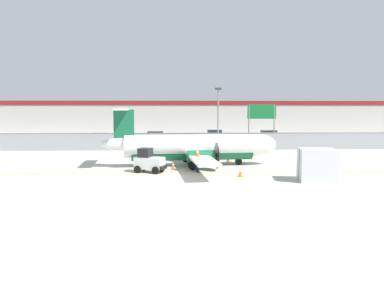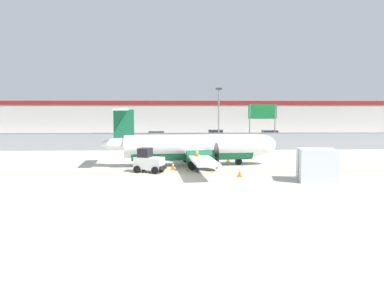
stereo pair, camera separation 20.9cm
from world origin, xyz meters
TOP-DOWN VIEW (x-y plane):
  - ground_plane at (0.00, 2.00)m, footprint 140.00×140.00m
  - perimeter_fence at (0.00, 18.00)m, footprint 98.00×0.10m
  - parking_lot_strip at (0.00, 29.50)m, footprint 98.00×17.00m
  - background_building at (0.00, 47.99)m, footprint 91.00×8.10m
  - commuter_airplane at (-0.14, 5.54)m, footprint 15.23×16.08m
  - baggage_tug at (-3.93, 2.28)m, footprint 2.57×2.02m
  - ground_crew_worker at (-0.19, 2.01)m, footprint 0.42×0.55m
  - cargo_container at (7.73, -1.78)m, footprint 2.67×2.33m
  - traffic_cone_near_left at (-2.08, 3.37)m, footprint 0.36×0.36m
  - traffic_cone_near_right at (3.03, 7.90)m, footprint 0.36×0.36m
  - traffic_cone_far_left at (2.80, 0.05)m, footprint 0.36×0.36m
  - traffic_cone_far_right at (0.63, 5.19)m, footprint 0.36×0.36m
  - parked_car_0 at (-12.36, 24.25)m, footprint 4.28×2.17m
  - parked_car_1 at (-4.69, 28.09)m, footprint 4.23×2.05m
  - parked_car_2 at (4.08, 31.66)m, footprint 4.22×2.03m
  - parked_car_3 at (12.26, 30.04)m, footprint 4.26×2.13m
  - apron_light_pole at (2.91, 15.34)m, footprint 0.70×0.30m
  - highway_sign at (8.91, 20.00)m, footprint 3.60×0.14m

SIDE VIEW (x-z plane):
  - ground_plane at x=0.00m, z-range 0.00..0.01m
  - parking_lot_strip at x=0.00m, z-range 0.00..0.12m
  - traffic_cone_near_left at x=-2.08m, z-range -0.01..0.63m
  - traffic_cone_near_right at x=3.03m, z-range -0.01..0.63m
  - traffic_cone_far_left at x=2.80m, z-range -0.01..0.63m
  - traffic_cone_far_right at x=0.63m, z-range -0.01..0.63m
  - baggage_tug at x=-3.93m, z-range -0.08..1.80m
  - parked_car_0 at x=-12.36m, z-range 0.10..1.68m
  - parked_car_1 at x=-4.69m, z-range 0.10..1.68m
  - parked_car_2 at x=4.08m, z-range 0.10..1.68m
  - parked_car_3 at x=12.26m, z-range 0.10..1.68m
  - ground_crew_worker at x=-0.19m, z-range 0.10..1.80m
  - cargo_container at x=7.73m, z-range 0.00..2.20m
  - perimeter_fence at x=0.00m, z-range 0.07..2.17m
  - commuter_airplane at x=-0.14m, z-range -0.86..4.06m
  - background_building at x=0.00m, z-range 0.01..6.51m
  - highway_sign at x=8.91m, z-range 1.39..6.89m
  - apron_light_pole at x=2.91m, z-range 0.67..7.94m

